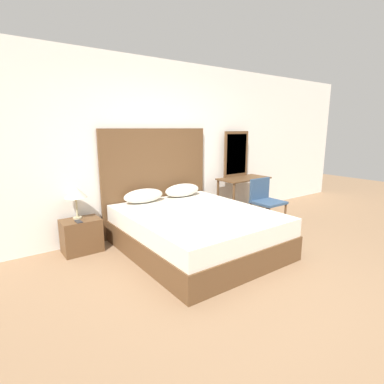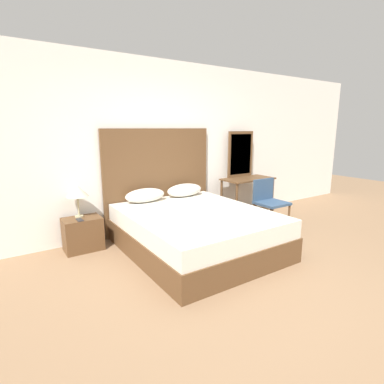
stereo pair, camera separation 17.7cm
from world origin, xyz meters
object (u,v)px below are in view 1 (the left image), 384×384
object	(u,v)px
nightstand	(81,236)
table_lamp	(75,192)
phone_on_bed	(198,212)
phone_on_nightstand	(79,221)
bed	(197,231)
chair	(265,198)
vanity_desk	(244,185)

from	to	relation	value
nightstand	table_lamp	bearing A→B (deg)	101.27
phone_on_bed	nightstand	xyz separation A→B (m)	(-1.29, 0.91, -0.33)
phone_on_nightstand	bed	bearing A→B (deg)	-30.10
bed	phone_on_bed	distance (m)	0.29
bed	table_lamp	xyz separation A→B (m)	(-1.31, 0.94, 0.54)
phone_on_nightstand	chair	distance (m)	3.05
chair	phone_on_bed	bearing A→B (deg)	-170.78
chair	table_lamp	bearing A→B (deg)	166.50
phone_on_nightstand	nightstand	bearing A→B (deg)	62.78
table_lamp	phone_on_bed	bearing A→B (deg)	-36.87
phone_on_bed	phone_on_nightstand	bearing A→B (deg)	148.40
phone_on_bed	chair	bearing A→B (deg)	9.22
phone_on_bed	bed	bearing A→B (deg)	82.49
chair	nightstand	bearing A→B (deg)	167.73
table_lamp	phone_on_nightstand	distance (m)	0.39
bed	chair	xyz separation A→B (m)	(1.65, 0.22, 0.19)
phone_on_bed	chair	world-z (taller)	chair
nightstand	phone_on_nightstand	distance (m)	0.25
phone_on_bed	nightstand	size ratio (longest dim) A/B	0.32
phone_on_bed	phone_on_nightstand	distance (m)	1.58
bed	phone_on_bed	xyz separation A→B (m)	(-0.01, -0.04, 0.28)
nightstand	table_lamp	world-z (taller)	table_lamp
nightstand	table_lamp	xyz separation A→B (m)	(-0.01, 0.07, 0.59)
table_lamp	phone_on_nightstand	bearing A→B (deg)	-101.15
phone_on_nightstand	vanity_desk	xyz separation A→B (m)	(3.02, -0.01, 0.16)
nightstand	chair	bearing A→B (deg)	-12.27
bed	chair	distance (m)	1.68
nightstand	phone_on_nightstand	xyz separation A→B (m)	(-0.05, -0.09, 0.23)
nightstand	chair	world-z (taller)	chair
bed	nightstand	size ratio (longest dim) A/B	4.23
bed	chair	size ratio (longest dim) A/B	2.65
bed	chair	bearing A→B (deg)	7.75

